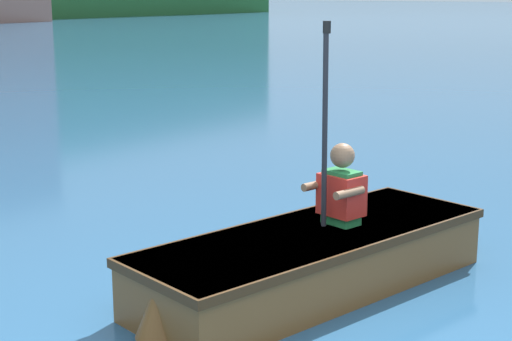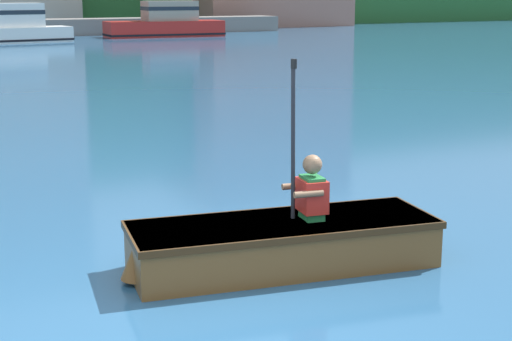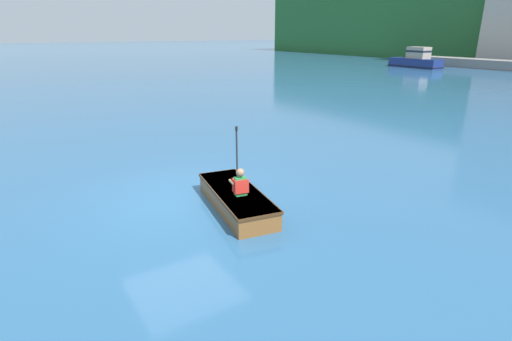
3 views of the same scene
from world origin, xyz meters
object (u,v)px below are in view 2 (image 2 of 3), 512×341
object	(u,v)px
moored_boat_dock_center_far	(11,28)
rowboat_foreground	(279,241)
moored_boat_dock_west_inner	(166,23)
person_paddler	(311,189)

from	to	relation	value
moored_boat_dock_center_far	rowboat_foreground	xyz separation A→B (m)	(-4.27, -33.26, -0.45)
moored_boat_dock_west_inner	person_paddler	world-z (taller)	moored_boat_dock_west_inner
moored_boat_dock_west_inner	person_paddler	xyz separation A→B (m)	(-12.48, -34.74, -0.03)
moored_boat_dock_west_inner	rowboat_foreground	size ratio (longest dim) A/B	2.30
rowboat_foreground	moored_boat_dock_west_inner	bearing A→B (deg)	69.80
rowboat_foreground	person_paddler	distance (m)	0.53
moored_boat_dock_west_inner	moored_boat_dock_center_far	distance (m)	8.60
moored_boat_dock_center_far	rowboat_foreground	world-z (taller)	moored_boat_dock_center_far
moored_boat_dock_west_inner	moored_boat_dock_center_far	size ratio (longest dim) A/B	1.08
moored_boat_dock_center_far	rowboat_foreground	bearing A→B (deg)	-97.32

